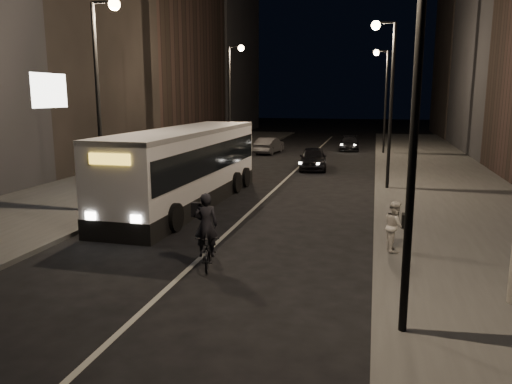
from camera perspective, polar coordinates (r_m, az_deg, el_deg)
The scene contains 15 objects.
ground at distance 15.27m, azimuth -6.06°, elevation -7.22°, with size 180.00×180.00×0.00m, color black.
sidewalk_right at distance 28.28m, azimuth 20.53°, elevation 0.78°, with size 7.00×70.00×0.16m, color #3C3D3A.
sidewalk_left at distance 31.09m, azimuth -12.30°, elevation 2.10°, with size 7.00×70.00×0.16m, color #3C3D3A.
building_row_left at distance 47.47m, azimuth -13.54°, elevation 18.28°, with size 8.00×61.00×22.00m, color black.
streetlight_right_near at distance 9.69m, azimuth 16.44°, elevation 14.11°, with size 1.20×0.44×8.12m.
streetlight_right_mid at distance 25.67m, azimuth 14.70°, elevation 12.00°, with size 1.20×0.44×8.12m.
streetlight_right_far at distance 41.66m, azimuth 14.30°, elevation 11.51°, with size 1.20×0.44×8.12m.
streetlight_left_near at distance 20.42m, azimuth -17.07°, elevation 12.22°, with size 1.20×0.44×8.12m.
streetlight_left_far at distance 37.10m, azimuth -2.66°, elevation 11.93°, with size 1.20×0.44×8.12m.
city_bus at distance 22.06m, azimuth -7.98°, elevation 3.22°, with size 3.15×12.44×3.33m.
cyclist_on_bicycle at distance 14.06m, azimuth -5.53°, elevation -5.76°, with size 1.13×1.98×2.16m.
pedestrian_woman at distance 15.48m, azimuth 15.60°, elevation -3.78°, with size 0.74×0.58×1.52m, color silver.
car_near at distance 32.74m, azimuth 6.54°, elevation 3.85°, with size 1.70×4.21×1.44m, color black.
car_mid at distance 41.44m, azimuth 1.52°, elevation 5.35°, with size 1.41×4.06×1.34m, color #37373A.
car_far at distance 44.74m, azimuth 10.62°, elevation 5.50°, with size 1.68×4.13×1.20m, color black.
Camera 1 is at (4.90, -13.66, 4.77)m, focal length 35.00 mm.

